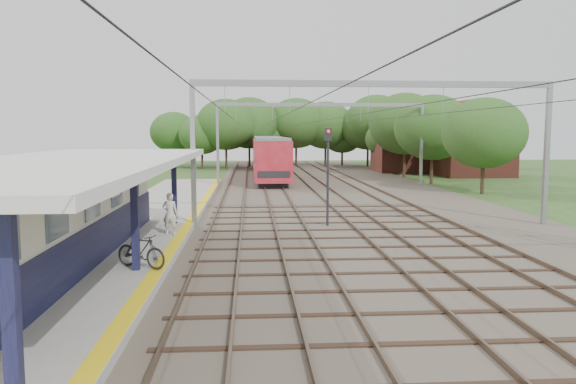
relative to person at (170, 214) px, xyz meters
name	(u,v)px	position (x,y,z in m)	size (l,w,h in m)	color
ground	(363,350)	(5.70, -12.04, -1.23)	(160.00, 160.00, 0.00)	#2D4C1E
ballast_bed	(336,193)	(9.70, 17.96, -1.18)	(18.00, 90.00, 0.10)	#473D33
platform	(136,231)	(-1.80, 1.96, -1.05)	(5.00, 52.00, 0.35)	gray
yellow_stripe	(187,226)	(0.45, 1.96, -0.87)	(0.45, 52.00, 0.01)	yellow
station_building	(47,212)	(-3.18, -5.04, 0.82)	(3.41, 18.00, 3.40)	beige
canopy	(70,164)	(-2.07, -6.04, 2.42)	(6.40, 20.00, 3.44)	#111235
rail_tracks	(302,192)	(7.20, 17.96, -1.05)	(11.80, 88.00, 0.15)	brown
catenary_system	(338,118)	(9.08, 13.24, 4.28)	(17.22, 88.00, 7.00)	gray
tree_band	(301,129)	(9.54, 45.08, 3.69)	(31.72, 30.88, 8.82)	#382619
house_near	(474,148)	(26.70, 33.96, 1.76)	(7.00, 6.12, 7.89)	brown
house_far	(411,144)	(21.70, 39.96, 2.01)	(8.00, 6.12, 8.66)	brown
person	(170,214)	(0.00, 0.00, 0.00)	(0.64, 0.42, 1.75)	silver
bicycle	(141,251)	(-0.09, -5.85, -0.32)	(0.52, 1.85, 1.11)	black
train	(267,153)	(5.20, 39.76, 1.02)	(3.08, 38.31, 4.03)	black
signal_post	(328,163)	(7.05, 3.22, 1.89)	(0.36, 0.30, 4.78)	black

